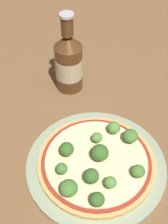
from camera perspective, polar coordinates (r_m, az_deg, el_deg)
The scene contains 15 objects.
ground_plane at distance 0.66m, azimuth -0.41°, elevation -9.57°, with size 3.00×3.00×0.00m, color brown.
plate at distance 0.65m, azimuth 2.21°, elevation -9.71°, with size 0.29×0.29×0.01m.
pizza at distance 0.64m, azimuth 2.25°, elevation -9.14°, with size 0.24×0.24×0.01m.
broccoli_floret_0 at distance 0.61m, azimuth -4.03°, elevation -10.35°, with size 0.02×0.02×0.03m.
broccoli_floret_1 at distance 0.59m, azimuth -2.85°, elevation -13.73°, with size 0.03×0.03×0.03m.
broccoli_floret_2 at distance 0.60m, azimuth 1.36°, elevation -11.62°, with size 0.03×0.03×0.03m.
broccoli_floret_3 at distance 0.67m, azimuth 5.31°, elevation -2.69°, with size 0.03×0.03×0.03m.
broccoli_floret_4 at distance 0.61m, azimuth 9.86°, elevation -10.61°, with size 0.03×0.03×0.02m.
broccoli_floret_5 at distance 0.58m, azimuth 2.40°, elevation -15.69°, with size 0.03×0.03×0.02m.
broccoli_floret_6 at distance 0.65m, azimuth 2.39°, elevation -4.67°, with size 0.02×0.02×0.02m.
broccoli_floret_7 at distance 0.63m, azimuth -3.21°, elevation -6.79°, with size 0.03×0.03×0.03m.
broccoli_floret_8 at distance 0.59m, azimuth 4.84°, elevation -12.72°, with size 0.02×0.02×0.02m.
broccoli_floret_9 at distance 0.62m, azimuth 2.89°, elevation -7.43°, with size 0.04×0.04×0.03m.
broccoli_floret_10 at distance 0.66m, azimuth 8.48°, elevation -4.34°, with size 0.03×0.03×0.03m.
beer_bottle at distance 0.77m, azimuth -2.81°, elevation 9.13°, with size 0.07×0.07×0.21m.
Camera 1 is at (-0.25, -0.26, 0.55)m, focal length 50.00 mm.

